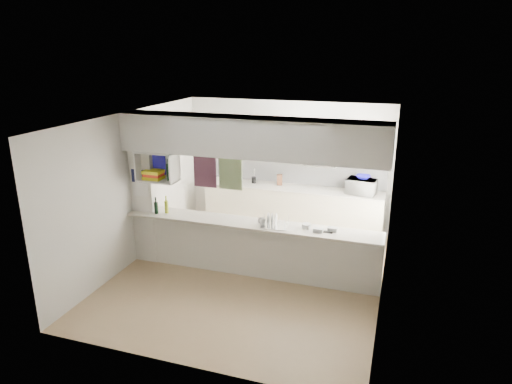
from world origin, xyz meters
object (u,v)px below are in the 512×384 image
at_px(dish_rack, 274,221).
at_px(wine_bottles, 162,207).
at_px(microwave, 362,187).
at_px(bowl, 363,177).

relative_size(dish_rack, wine_bottles, 1.47).
bearing_deg(dish_rack, microwave, 56.25).
distance_m(microwave, bowl, 0.19).
xyz_separation_m(bowl, dish_rack, (-1.14, -2.13, -0.25)).
distance_m(microwave, dish_rack, 2.39).
distance_m(microwave, wine_bottles, 3.75).
bearing_deg(bowl, wine_bottles, -145.42).
bearing_deg(microwave, wine_bottles, 45.40).
xyz_separation_m(microwave, wine_bottles, (-3.09, -2.13, -0.04)).
relative_size(microwave, wine_bottles, 1.79).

